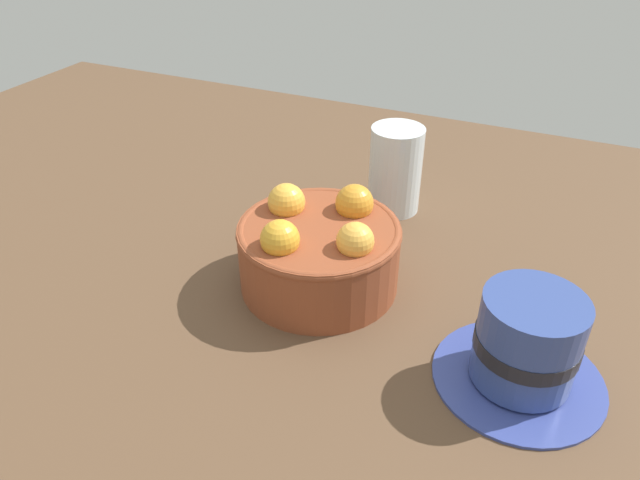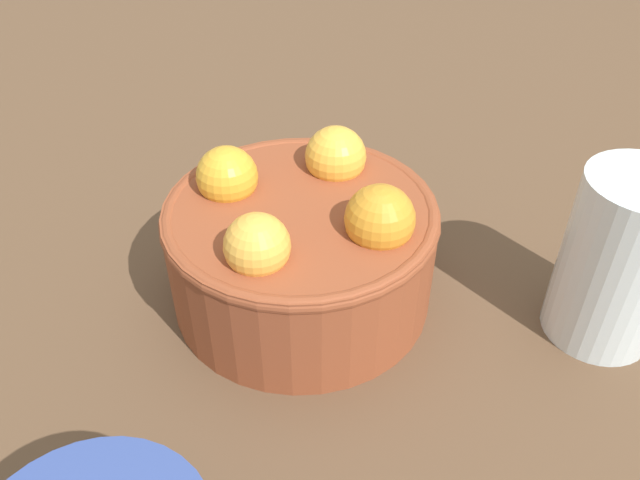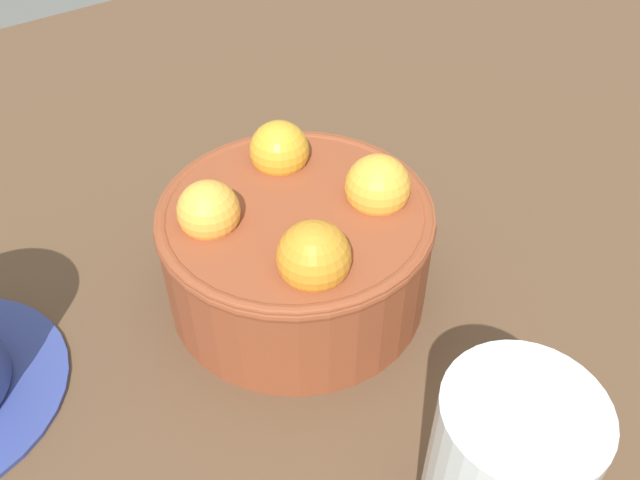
{
  "view_description": "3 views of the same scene",
  "coord_description": "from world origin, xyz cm",
  "views": [
    {
      "loc": [
        -20.22,
        45.08,
        38.11
      ],
      "look_at": [
        0.55,
        -1.47,
        4.47
      ],
      "focal_mm": 33.0,
      "sensor_mm": 36.0,
      "label": 1
    },
    {
      "loc": [
        -30.56,
        -2.5,
        29.24
      ],
      "look_at": [
        0.1,
        -1.16,
        4.56
      ],
      "focal_mm": 35.96,
      "sensor_mm": 36.0,
      "label": 2
    },
    {
      "loc": [
        -16.5,
        -25.05,
        32.12
      ],
      "look_at": [
        1.0,
        -1.08,
        4.84
      ],
      "focal_mm": 37.39,
      "sensor_mm": 36.0,
      "label": 3
    }
  ],
  "objects": [
    {
      "name": "ground_plane",
      "position": [
        0.0,
        0.0,
        -2.05
      ],
      "size": [
        159.6,
        102.41,
        4.1
      ],
      "primitive_type": "cube",
      "color": "brown"
    },
    {
      "name": "terracotta_bowl",
      "position": [
        0.02,
        -0.03,
        4.3
      ],
      "size": [
        16.61,
        16.61,
        9.83
      ],
      "color": "brown",
      "rests_on": "ground_plane"
    }
  ]
}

